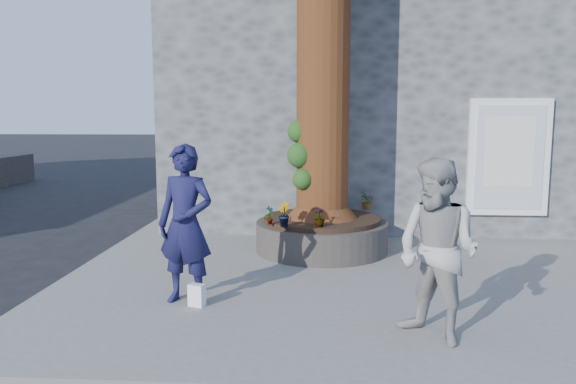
{
  "coord_description": "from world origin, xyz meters",
  "views": [
    {
      "loc": [
        0.85,
        -7.68,
        2.52
      ],
      "look_at": [
        0.25,
        1.35,
        1.25
      ],
      "focal_mm": 35.0,
      "sensor_mm": 36.0,
      "label": 1
    }
  ],
  "objects": [
    {
      "name": "planter",
      "position": [
        0.8,
        2.0,
        0.41
      ],
      "size": [
        2.3,
        2.3,
        0.6
      ],
      "color": "black",
      "rests_on": "pavement"
    },
    {
      "name": "stone_shop",
      "position": [
        2.5,
        7.2,
        3.16
      ],
      "size": [
        10.3,
        8.3,
        6.3
      ],
      "color": "#474A4C",
      "rests_on": "ground"
    },
    {
      "name": "plant_c",
      "position": [
        0.76,
        1.15,
        0.87
      ],
      "size": [
        0.21,
        0.21,
        0.3
      ],
      "primitive_type": "imported",
      "rotation": [
        0.0,
        0.0,
        3.44
      ],
      "color": "gray",
      "rests_on": "planter"
    },
    {
      "name": "ground",
      "position": [
        0.0,
        0.0,
        0.0
      ],
      "size": [
        120.0,
        120.0,
        0.0
      ],
      "primitive_type": "plane",
      "color": "black",
      "rests_on": "ground"
    },
    {
      "name": "shopping_bag",
      "position": [
        -0.74,
        -0.99,
        0.26
      ],
      "size": [
        0.23,
        0.18,
        0.28
      ],
      "primitive_type": "cube",
      "rotation": [
        0.0,
        0.0,
        -0.33
      ],
      "color": "white",
      "rests_on": "pavement"
    },
    {
      "name": "woman",
      "position": [
        2.03,
        -1.87,
        1.09
      ],
      "size": [
        1.19,
        1.19,
        1.95
      ],
      "primitive_type": "imported",
      "rotation": [
        0.0,
        0.0,
        -0.81
      ],
      "color": "#A6A49F",
      "rests_on": "pavement"
    },
    {
      "name": "yellow_line",
      "position": [
        -3.05,
        1.0,
        0.0
      ],
      "size": [
        0.1,
        30.0,
        0.01
      ],
      "primitive_type": "cube",
      "color": "yellow",
      "rests_on": "ground"
    },
    {
      "name": "man",
      "position": [
        -0.9,
        -0.84,
        1.13
      ],
      "size": [
        0.84,
        0.65,
        2.02
      ],
      "primitive_type": "imported",
      "rotation": [
        0.0,
        0.0,
        -0.25
      ],
      "color": "#15153B",
      "rests_on": "pavement"
    },
    {
      "name": "pavement",
      "position": [
        1.5,
        1.0,
        0.06
      ],
      "size": [
        9.0,
        8.0,
        0.12
      ],
      "primitive_type": "cube",
      "color": "slate",
      "rests_on": "ground"
    },
    {
      "name": "plant_d",
      "position": [
        1.65,
        2.85,
        0.89
      ],
      "size": [
        0.32,
        0.35,
        0.33
      ],
      "primitive_type": "imported",
      "rotation": [
        0.0,
        0.0,
        4.93
      ],
      "color": "gray",
      "rests_on": "planter"
    },
    {
      "name": "plant_a",
      "position": [
        -0.05,
        1.3,
        0.88
      ],
      "size": [
        0.19,
        0.2,
        0.31
      ],
      "primitive_type": "imported",
      "rotation": [
        0.0,
        0.0,
        0.94
      ],
      "color": "gray",
      "rests_on": "planter"
    },
    {
      "name": "plant_b",
      "position": [
        0.19,
        1.15,
        0.92
      ],
      "size": [
        0.28,
        0.29,
        0.39
      ],
      "primitive_type": "imported",
      "rotation": [
        0.0,
        0.0,
        2.03
      ],
      "color": "gray",
      "rests_on": "planter"
    }
  ]
}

